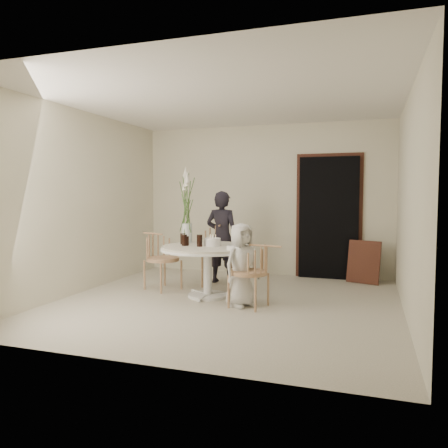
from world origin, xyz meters
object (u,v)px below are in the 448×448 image
(girl, at_px, (222,237))
(flower_vase, at_px, (187,206))
(birthday_cake, at_px, (212,242))
(table, at_px, (208,254))
(chair_right, at_px, (257,267))
(chair_left, at_px, (158,252))
(chair_far, at_px, (220,245))
(boy, at_px, (241,265))

(girl, relative_size, flower_vase, 1.31)
(girl, xyz_separation_m, birthday_cake, (0.18, -0.97, 0.03))
(girl, distance_m, flower_vase, 0.92)
(table, relative_size, flower_vase, 1.15)
(chair_right, height_order, birthday_cake, birthday_cake)
(girl, bearing_deg, chair_left, 45.61)
(girl, height_order, birthday_cake, girl)
(chair_left, distance_m, birthday_cake, 1.05)
(chair_far, distance_m, birthday_cake, 0.95)
(birthday_cake, bearing_deg, flower_vase, 151.38)
(girl, xyz_separation_m, flower_vase, (-0.33, -0.69, 0.52))
(chair_far, bearing_deg, girl, 65.51)
(boy, height_order, birthday_cake, boy)
(boy, bearing_deg, girl, 60.66)
(table, xyz_separation_m, chair_far, (-0.13, 0.95, 0.02))
(chair_far, distance_m, girl, 0.13)
(chair_left, xyz_separation_m, girl, (0.81, 0.72, 0.20))
(chair_right, xyz_separation_m, boy, (-0.22, 0.03, 0.01))
(boy, relative_size, flower_vase, 0.94)
(chair_right, distance_m, birthday_cake, 0.89)
(girl, height_order, boy, girl)
(table, relative_size, chair_left, 1.53)
(chair_right, distance_m, girl, 1.67)
(chair_right, xyz_separation_m, birthday_cake, (-0.75, 0.40, 0.25))
(table, relative_size, chair_right, 1.60)
(chair_right, xyz_separation_m, girl, (-0.93, 1.37, 0.22))
(chair_right, height_order, flower_vase, flower_vase)
(chair_left, bearing_deg, girl, -23.88)
(table, relative_size, chair_far, 1.36)
(chair_far, relative_size, girl, 0.65)
(boy, bearing_deg, chair_far, 61.97)
(chair_far, height_order, flower_vase, flower_vase)
(chair_far, height_order, birthday_cake, chair_far)
(girl, distance_m, boy, 1.54)
(flower_vase, bearing_deg, chair_left, -175.90)
(boy, distance_m, flower_vase, 1.44)
(boy, relative_size, birthday_cake, 4.72)
(table, xyz_separation_m, flower_vase, (-0.45, 0.31, 0.66))
(table, bearing_deg, chair_right, -24.70)
(chair_far, distance_m, boy, 1.49)
(girl, relative_size, birthday_cake, 6.56)
(girl, xyz_separation_m, boy, (0.72, -1.34, -0.21))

